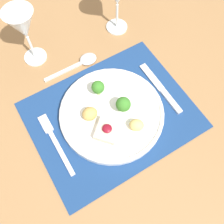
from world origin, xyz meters
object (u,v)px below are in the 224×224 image
Objects in this scene: knife at (163,91)px; spoon at (83,61)px; dinner_plate at (112,113)px; wine_glass_far at (23,27)px; fork at (54,140)px.

knife is 1.08× the size of spoon.
dinner_plate is 0.33m from wine_glass_far.
knife is 0.42m from wine_glass_far.
knife is at bearing -49.07° from wine_glass_far.
fork is at bearing -103.82° from wine_glass_far.
knife is 1.04× the size of wine_glass_far.
spoon is (0.19, 0.18, 0.00)m from fork.
wine_glass_far is at bearing 108.55° from dinner_plate.
spoon reaches higher than knife.
wine_glass_far reaches higher than spoon.
wine_glass_far is at bearing 141.76° from spoon.
knife is at bearing -3.81° from dinner_plate.
dinner_plate is at bearing -95.07° from spoon.
dinner_plate reaches higher than knife.
dinner_plate reaches higher than fork.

